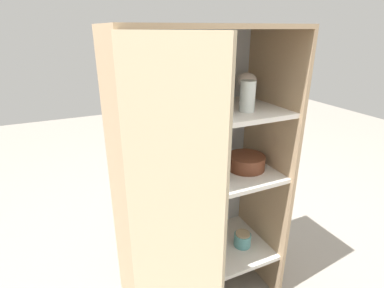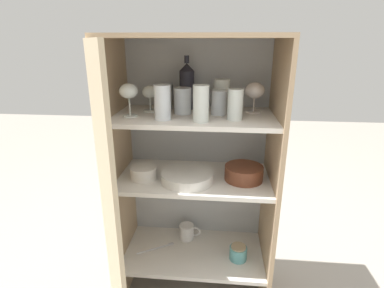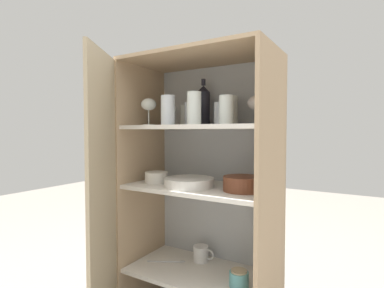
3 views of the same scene
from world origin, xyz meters
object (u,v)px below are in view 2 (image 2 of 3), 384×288
Objects in this scene: mixing_bowl_large at (244,172)px; storage_jar at (238,253)px; wine_bottle at (187,86)px; serving_bowl_small at (143,172)px; plate_stack_white at (187,176)px; coffee_mug_primary at (187,232)px.

mixing_bowl_large is 0.44m from storage_jar.
serving_bowl_small is at bearing -138.38° from wine_bottle.
mixing_bowl_large is (0.26, 0.04, 0.01)m from plate_stack_white.
mixing_bowl_large reaches higher than coffee_mug_primary.
plate_stack_white is at bearing -83.76° from wine_bottle.
wine_bottle is at bearing 149.80° from storage_jar.
plate_stack_white reaches higher than storage_jar.
wine_bottle reaches higher than storage_jar.
wine_bottle is at bearing 41.62° from serving_bowl_small.
wine_bottle reaches higher than serving_bowl_small.
storage_jar is at bearing -30.20° from wine_bottle.
plate_stack_white is 0.49m from storage_jar.
mixing_bowl_large is 0.53m from coffee_mug_primary.
coffee_mug_primary is (-0.28, 0.12, -0.43)m from mixing_bowl_large.
plate_stack_white is 2.04× the size of coffee_mug_primary.
mixing_bowl_large is at bearing 3.95° from serving_bowl_small.
plate_stack_white reaches higher than coffee_mug_primary.
storage_jar is at bearing -27.23° from coffee_mug_primary.
coffee_mug_primary is (-0.00, -0.02, -0.81)m from wine_bottle.
coffee_mug_primary is 1.36× the size of storage_jar.
coffee_mug_primary is 0.31m from storage_jar.
serving_bowl_small is (-0.47, -0.03, -0.00)m from mixing_bowl_large.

